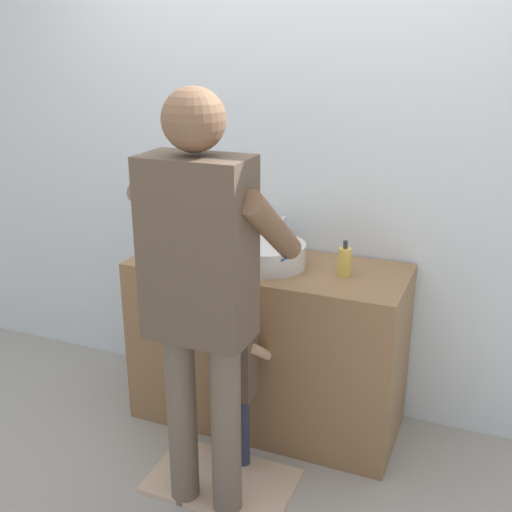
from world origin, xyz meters
name	(u,v)px	position (x,y,z in m)	size (l,w,h in m)	color
ground_plane	(244,450)	(0.00, 0.00, 0.00)	(14.00, 14.00, 0.00)	#9E998E
back_wall	(292,150)	(0.00, 0.62, 1.35)	(4.40, 0.08, 2.70)	silver
vanity_cabinet	(267,344)	(0.00, 0.30, 0.43)	(1.32, 0.54, 0.85)	olive
sink_basin	(267,254)	(0.00, 0.28, 0.91)	(0.37, 0.37, 0.11)	silver
faucet	(283,236)	(0.00, 0.50, 0.93)	(0.18, 0.14, 0.18)	#B7BABF
toothbrush_cup	(204,241)	(-0.37, 0.35, 0.91)	(0.07, 0.07, 0.21)	#D86666
soap_bottle	(345,261)	(0.37, 0.29, 0.92)	(0.06, 0.06, 0.17)	gold
bath_mat	(222,481)	(0.00, -0.25, 0.01)	(0.64, 0.40, 0.02)	#CCAD8E
child_toddler	(234,372)	(0.00, -0.10, 0.48)	(0.25, 0.25, 0.81)	#2D334C
adult_parent	(201,276)	(-0.01, -0.37, 1.04)	(0.53, 0.56, 1.72)	#6B5B4C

